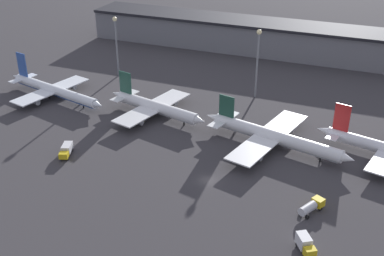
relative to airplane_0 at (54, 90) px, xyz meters
The scene contains 10 objects.
ground 75.68m from the airplane_0, 22.79° to the right, with size 600.00×600.00×0.00m, color #383538.
terminal_building 105.47m from the airplane_0, 48.58° to the left, with size 191.83×20.25×13.96m.
airplane_0 is the anchor object (origin of this frame).
airplane_1 40.15m from the airplane_0, ahead, with size 38.72×32.62×12.71m.
airplane_2 81.27m from the airplane_0, ahead, with size 46.92×38.21×12.13m.
service_vehicle_0 42.63m from the airplane_0, 49.01° to the right, with size 4.72×7.40×2.87m.
service_vehicle_2 102.33m from the airplane_0, 18.63° to the right, with size 5.51×7.75×2.80m.
service_vehicle_3 108.67m from the airplane_0, 25.46° to the right, with size 5.30×6.28×3.40m.
lamp_post_0 32.45m from the airplane_0, 70.54° to the left, with size 1.80×1.80×23.75m.
lamp_post_1 73.34m from the airplane_0, 23.11° to the left, with size 1.80×1.80×24.83m.
Camera 1 is at (36.03, -98.82, 69.67)m, focal length 45.00 mm.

